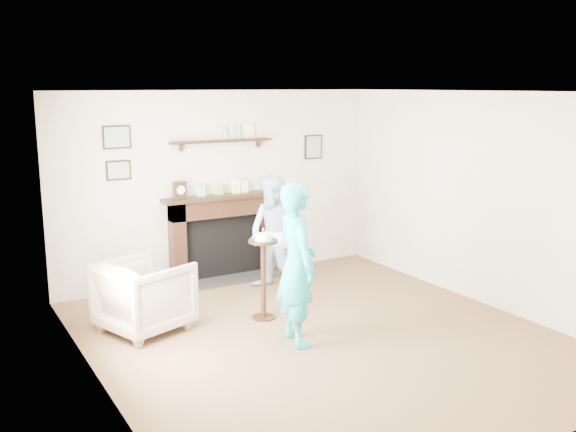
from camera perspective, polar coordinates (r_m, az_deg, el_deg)
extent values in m
plane|color=brown|center=(6.77, 3.07, -10.69)|extent=(5.00, 5.00, 0.00)
cube|color=#EFE2CB|center=(8.57, -6.04, 2.68)|extent=(4.50, 0.04, 2.50)
cube|color=#EFE2CB|center=(5.53, -16.72, -2.68)|extent=(0.04, 5.00, 2.50)
cube|color=#EFE2CB|center=(7.85, 17.05, 1.42)|extent=(0.04, 5.00, 2.50)
cube|color=white|center=(6.27, 3.32, 10.97)|extent=(4.50, 5.00, 0.04)
cube|color=black|center=(8.37, -9.78, -2.53)|extent=(0.18, 0.20, 1.10)
cube|color=black|center=(8.90, -1.80, -1.52)|extent=(0.18, 0.20, 1.10)
cube|color=black|center=(8.53, -5.73, 0.80)|extent=(1.50, 0.20, 0.24)
cube|color=black|center=(8.71, -5.85, -2.69)|extent=(1.14, 0.06, 0.86)
cube|color=#2B2927|center=(8.65, -5.27, -5.62)|extent=(1.60, 0.44, 0.03)
cube|color=black|center=(8.47, -5.66, 1.73)|extent=(1.68, 0.26, 0.05)
cube|color=black|center=(8.43, -5.92, 6.65)|extent=(1.40, 0.15, 0.03)
cube|color=black|center=(8.02, -14.99, 6.79)|extent=(0.34, 0.03, 0.28)
cube|color=black|center=(8.06, -14.84, 3.96)|extent=(0.30, 0.03, 0.24)
cube|color=black|center=(9.18, 2.26, 6.16)|extent=(0.28, 0.03, 0.34)
cube|color=black|center=(8.22, -9.61, 2.27)|extent=(0.16, 0.09, 0.22)
cylinder|color=white|center=(8.17, -9.50, 2.30)|extent=(0.11, 0.01, 0.11)
sphere|color=#348B2E|center=(8.74, -1.85, 2.65)|extent=(0.12, 0.12, 0.12)
imported|color=tan|center=(7.11, -12.51, -9.85)|extent=(1.06, 1.05, 0.76)
imported|color=silver|center=(8.18, -1.21, -6.71)|extent=(0.74, 0.85, 1.48)
imported|color=#20B8A1|center=(6.64, 0.77, -11.14)|extent=(0.47, 0.65, 1.64)
cylinder|color=black|center=(7.28, -2.17, -8.98)|extent=(0.27, 0.27, 0.02)
cylinder|color=black|center=(7.14, -2.20, -5.69)|extent=(0.06, 0.06, 0.86)
cylinder|color=black|center=(7.02, -2.23, -2.24)|extent=(0.32, 0.32, 0.03)
cylinder|color=silver|center=(7.02, -2.23, -2.11)|extent=(0.22, 0.22, 0.01)
cylinder|color=white|center=(7.01, -2.23, -1.84)|extent=(0.17, 0.17, 0.06)
cylinder|color=#FAE39E|center=(7.00, -2.23, -1.41)|extent=(0.01, 0.01, 0.05)
sphere|color=orange|center=(6.99, -2.24, -1.15)|extent=(0.02, 0.02, 0.02)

